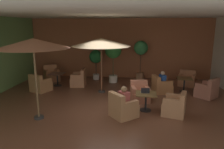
% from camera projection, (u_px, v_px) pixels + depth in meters
% --- Properties ---
extents(ground_plane, '(10.68, 9.44, 0.02)m').
position_uv_depth(ground_plane, '(111.00, 105.00, 8.49)').
color(ground_plane, brown).
extents(wall_back_brick, '(10.68, 0.08, 3.47)m').
position_uv_depth(wall_back_brick, '(120.00, 49.00, 12.64)').
color(wall_back_brick, '#975536').
rests_on(wall_back_brick, ground_plane).
extents(ceiling_slab, '(10.68, 9.44, 0.06)m').
position_uv_depth(ceiling_slab, '(111.00, 13.00, 7.71)').
color(ceiling_slab, silver).
rests_on(ceiling_slab, wall_back_brick).
extents(cafe_table_front_left, '(0.74, 0.74, 0.66)m').
position_uv_depth(cafe_table_front_left, '(146.00, 98.00, 7.82)').
color(cafe_table_front_left, black).
rests_on(cafe_table_front_left, ground_plane).
extents(armchair_front_left_north, '(0.93, 0.92, 0.83)m').
position_uv_depth(armchair_front_left_north, '(175.00, 106.00, 7.45)').
color(armchair_front_left_north, '#AB7751').
rests_on(armchair_front_left_north, ground_plane).
extents(armchair_front_left_east, '(0.85, 0.86, 0.83)m').
position_uv_depth(armchair_front_left_east, '(140.00, 94.00, 8.88)').
color(armchair_front_left_east, '#B66C51').
rests_on(armchair_front_left_east, ground_plane).
extents(armchair_front_left_south, '(1.08, 1.08, 0.88)m').
position_uv_depth(armchair_front_left_south, '(123.00, 108.00, 7.30)').
color(armchair_front_left_south, '#A6754D').
rests_on(armchair_front_left_south, ground_plane).
extents(cafe_table_front_right, '(0.75, 0.75, 0.66)m').
position_uv_depth(cafe_table_front_right, '(57.00, 76.00, 11.08)').
color(cafe_table_front_right, black).
rests_on(cafe_table_front_right, ground_plane).
extents(armchair_front_right_north, '(1.02, 1.02, 0.85)m').
position_uv_depth(armchair_front_right_north, '(40.00, 85.00, 10.16)').
color(armchair_front_right_north, '#A77548').
rests_on(armchair_front_right_north, ground_plane).
extents(armchair_front_right_east, '(0.77, 0.84, 0.89)m').
position_uv_depth(armchair_front_right_east, '(79.00, 80.00, 11.08)').
color(armchair_front_right_east, '#B67750').
rests_on(armchair_front_right_east, ground_plane).
extents(armchair_front_right_south, '(1.07, 1.07, 0.88)m').
position_uv_depth(armchair_front_right_south, '(52.00, 75.00, 12.08)').
color(armchair_front_right_south, '#B3714A').
rests_on(armchair_front_right_south, ground_plane).
extents(cafe_table_mid_center, '(0.71, 0.71, 0.66)m').
position_uv_depth(cafe_table_mid_center, '(184.00, 81.00, 10.10)').
color(cafe_table_mid_center, black).
rests_on(cafe_table_mid_center, ground_plane).
extents(armchair_mid_center_north, '(1.09, 1.09, 0.87)m').
position_uv_depth(armchair_mid_center_north, '(207.00, 90.00, 9.29)').
color(armchair_mid_center_north, '#A86753').
rests_on(armchair_mid_center_north, ground_plane).
extents(armchair_mid_center_east, '(0.99, 0.93, 0.77)m').
position_uv_depth(armchair_mid_center_east, '(187.00, 80.00, 11.13)').
color(armchair_mid_center_east, '#B06C48').
rests_on(armchair_mid_center_east, ground_plane).
extents(armchair_mid_center_south, '(0.96, 0.94, 0.80)m').
position_uv_depth(armchair_mid_center_south, '(161.00, 86.00, 9.98)').
color(armchair_mid_center_south, '#B47444').
rests_on(armchair_mid_center_south, ground_plane).
extents(patio_umbrella_tall_red, '(2.29, 2.29, 2.68)m').
position_uv_depth(patio_umbrella_tall_red, '(33.00, 44.00, 6.69)').
color(patio_umbrella_tall_red, '#2D2D2D').
rests_on(patio_umbrella_tall_red, ground_plane).
extents(patio_umbrella_center_beige, '(2.67, 2.67, 2.51)m').
position_uv_depth(patio_umbrella_center_beige, '(101.00, 42.00, 9.59)').
color(patio_umbrella_center_beige, '#2D2D2D').
rests_on(patio_umbrella_center_beige, ground_plane).
extents(potted_tree_left_corner, '(0.78, 0.78, 2.24)m').
position_uv_depth(potted_tree_left_corner, '(141.00, 52.00, 12.00)').
color(potted_tree_left_corner, '#A16D4D').
rests_on(potted_tree_left_corner, ground_plane).
extents(potted_tree_mid_left, '(0.75, 0.75, 1.70)m').
position_uv_depth(potted_tree_mid_left, '(96.00, 59.00, 12.25)').
color(potted_tree_mid_left, silver).
rests_on(potted_tree_mid_left, ground_plane).
extents(potted_tree_mid_right, '(0.89, 0.89, 2.22)m').
position_uv_depth(potted_tree_mid_right, '(113.00, 53.00, 11.51)').
color(potted_tree_mid_right, silver).
rests_on(potted_tree_mid_right, ground_plane).
extents(patron_blue_shirt, '(0.42, 0.44, 0.65)m').
position_uv_depth(patron_blue_shirt, '(124.00, 97.00, 7.23)').
color(patron_blue_shirt, '#B24E49').
rests_on(patron_blue_shirt, ground_plane).
extents(patron_by_window, '(0.30, 0.43, 0.62)m').
position_uv_depth(patron_by_window, '(163.00, 79.00, 9.91)').
color(patron_by_window, '#23499B').
rests_on(patron_by_window, ground_plane).
extents(iced_drink_cup, '(0.08, 0.08, 0.11)m').
position_uv_depth(iced_drink_cup, '(147.00, 91.00, 7.84)').
color(iced_drink_cup, white).
rests_on(iced_drink_cup, cafe_table_front_left).
extents(open_laptop, '(0.31, 0.23, 0.20)m').
position_uv_depth(open_laptop, '(145.00, 91.00, 7.84)').
color(open_laptop, '#9EA0A5').
rests_on(open_laptop, cafe_table_front_left).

